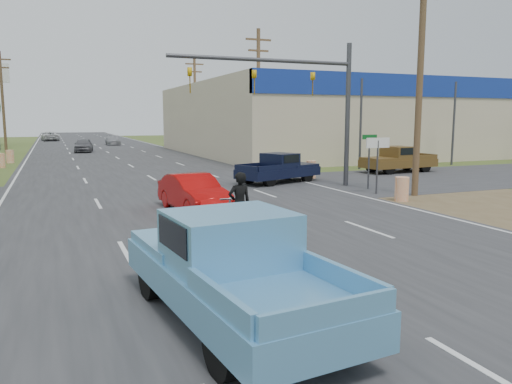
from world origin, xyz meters
name	(u,v)px	position (x,y,z in m)	size (l,w,h in m)	color
ground	(494,378)	(0.00, 0.00, 0.00)	(200.00, 200.00, 0.00)	#404D1E
main_road	(117,158)	(0.00, 40.00, 0.01)	(15.00, 180.00, 0.02)	#2D2D30
cross_road	(176,192)	(0.00, 18.00, 0.01)	(120.00, 10.00, 0.02)	#2D2D30
dirt_verge	(496,204)	(11.00, 10.00, 0.01)	(8.00, 18.00, 0.01)	brown
big_box_store	(417,119)	(32.00, 39.93, 3.31)	(50.00, 28.10, 6.60)	#B7A88C
utility_pole_1	(420,72)	(9.50, 13.00, 5.32)	(2.00, 0.28, 10.00)	#4C3823
utility_pole_2	(258,93)	(9.50, 31.00, 5.32)	(2.00, 0.28, 10.00)	#4C3823
utility_pole_3	(195,101)	(9.50, 49.00, 5.32)	(2.00, 0.28, 10.00)	#4C3823
utility_pole_6	(3,99)	(-9.50, 52.00, 5.32)	(2.00, 0.28, 10.00)	#4C3823
tree_3	(408,103)	(55.00, 70.00, 6.19)	(8.40, 8.40, 10.40)	#422D19
tree_5	(232,107)	(30.00, 95.00, 5.88)	(7.98, 7.98, 9.88)	#422D19
barrel_0	(402,189)	(8.00, 12.00, 0.50)	(0.56, 0.56, 1.00)	orange
barrel_1	(311,170)	(8.40, 20.50, 0.50)	(0.56, 0.56, 1.00)	orange
barrel_2	(1,161)	(-8.50, 34.00, 0.50)	(0.56, 0.56, 1.00)	orange
barrel_3	(10,157)	(-8.20, 38.00, 0.50)	(0.56, 0.56, 1.00)	orange
lane_sign	(378,152)	(8.20, 14.00, 1.90)	(1.20, 0.08, 2.52)	#3F3F44
street_name_sign	(369,156)	(8.80, 15.50, 1.61)	(0.80, 0.08, 2.61)	#3F3F44
signal_mast	(300,88)	(5.82, 17.00, 4.80)	(9.12, 0.40, 7.00)	#3F3F44
red_convertible	(194,193)	(-0.50, 12.96, 0.67)	(1.43, 4.09, 1.35)	#AD0908
motorcycle	(240,223)	(-0.43, 8.30, 0.48)	(0.65, 2.11, 1.07)	black
rider	(240,208)	(-0.43, 8.36, 0.90)	(0.66, 0.43, 1.80)	black
blue_pickup	(229,265)	(-2.53, 3.20, 0.92)	(2.65, 5.69, 1.83)	black
navy_pickup	(280,168)	(5.93, 19.37, 0.79)	(5.04, 3.36, 1.56)	black
brown_pickup	(397,159)	(14.94, 21.24, 0.83)	(5.10, 2.35, 1.64)	black
distant_car_grey	(84,145)	(-2.20, 49.17, 0.71)	(1.67, 4.14, 1.41)	#5F5E63
distant_car_silver	(113,140)	(2.19, 62.91, 0.61)	(1.72, 4.23, 1.23)	#9C9CA0
distant_car_white	(50,136)	(-5.42, 79.16, 0.71)	(2.34, 5.09, 1.41)	#BEBEBE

